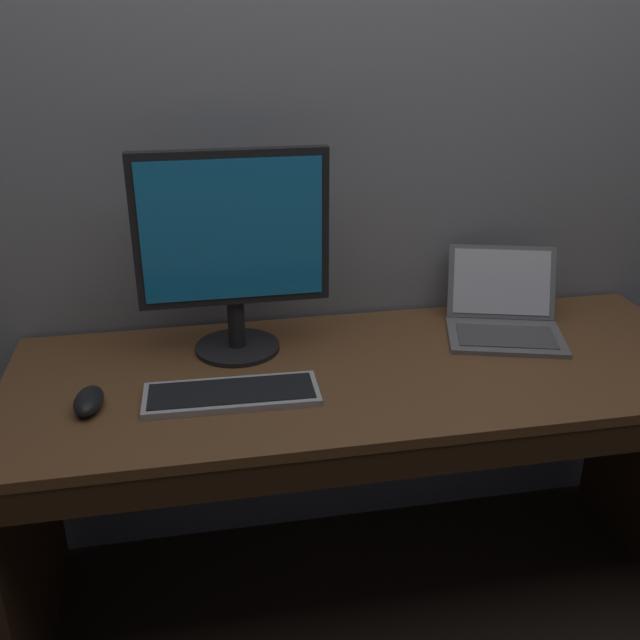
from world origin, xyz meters
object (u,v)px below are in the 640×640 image
(computer_mouse, at_px, (89,401))
(wired_keyboard, at_px, (232,394))
(external_monitor, at_px, (233,243))
(laptop_space_gray, at_px, (504,316))

(computer_mouse, bearing_deg, wired_keyboard, 4.16)
(external_monitor, bearing_deg, wired_keyboard, -98.29)
(wired_keyboard, relative_size, computer_mouse, 3.36)
(laptop_space_gray, height_order, external_monitor, external_monitor)
(external_monitor, bearing_deg, laptop_space_gray, -0.23)
(external_monitor, distance_m, wired_keyboard, 0.38)
(external_monitor, height_order, computer_mouse, external_monitor)
(external_monitor, xyz_separation_m, wired_keyboard, (-0.03, -0.24, -0.29))
(laptop_space_gray, relative_size, external_monitor, 0.73)
(wired_keyboard, bearing_deg, laptop_space_gray, 16.86)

